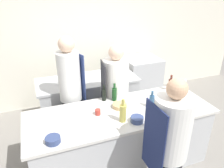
% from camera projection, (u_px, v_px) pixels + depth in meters
% --- Properties ---
extents(ground_plane, '(16.00, 16.00, 0.00)m').
position_uv_depth(ground_plane, '(120.00, 161.00, 3.30)').
color(ground_plane, gray).
extents(wall_back, '(8.00, 0.06, 2.80)m').
position_uv_depth(wall_back, '(82.00, 38.00, 4.50)').
color(wall_back, silver).
rests_on(wall_back, ground_plane).
extents(prep_counter, '(2.52, 0.91, 0.89)m').
position_uv_depth(prep_counter, '(121.00, 138.00, 3.11)').
color(prep_counter, '#B7BABC').
rests_on(prep_counter, ground_plane).
extents(pass_counter, '(1.78, 0.73, 0.89)m').
position_uv_depth(pass_counter, '(89.00, 101.00, 4.07)').
color(pass_counter, '#B7BABC').
rests_on(pass_counter, ground_plane).
extents(oven_range, '(0.75, 0.72, 0.95)m').
position_uv_depth(oven_range, '(141.00, 78.00, 4.93)').
color(oven_range, '#B7BABC').
rests_on(oven_range, ground_plane).
extents(chef_at_prep_near, '(0.41, 0.40, 1.67)m').
position_uv_depth(chef_at_prep_near, '(168.00, 150.00, 2.35)').
color(chef_at_prep_near, black).
rests_on(chef_at_prep_near, ground_plane).
extents(chef_at_stove, '(0.38, 0.37, 1.80)m').
position_uv_depth(chef_at_stove, '(71.00, 94.00, 3.33)').
color(chef_at_stove, black).
rests_on(chef_at_stove, ground_plane).
extents(chef_at_pass_far, '(0.42, 0.40, 1.66)m').
position_uv_depth(chef_at_pass_far, '(116.00, 97.00, 3.43)').
color(chef_at_pass_far, black).
rests_on(chef_at_pass_far, ground_plane).
extents(bottle_olive_oil, '(0.07, 0.07, 0.25)m').
position_uv_depth(bottle_olive_oil, '(152.00, 101.00, 2.98)').
color(bottle_olive_oil, '#2D5175').
rests_on(bottle_olive_oil, prep_counter).
extents(bottle_vinegar, '(0.07, 0.07, 0.26)m').
position_uv_depth(bottle_vinegar, '(171.00, 84.00, 3.44)').
color(bottle_vinegar, '#5B2319').
rests_on(bottle_vinegar, prep_counter).
extents(bottle_wine, '(0.07, 0.07, 0.29)m').
position_uv_depth(bottle_wine, '(184.00, 90.00, 3.24)').
color(bottle_wine, silver).
rests_on(bottle_wine, prep_counter).
extents(bottle_cooking_oil, '(0.06, 0.06, 0.24)m').
position_uv_depth(bottle_cooking_oil, '(104.00, 94.00, 3.15)').
color(bottle_cooking_oil, black).
rests_on(bottle_cooking_oil, prep_counter).
extents(bottle_sauce, '(0.08, 0.08, 0.31)m').
position_uv_depth(bottle_sauce, '(123.00, 113.00, 2.67)').
color(bottle_sauce, '#B2A84C').
rests_on(bottle_sauce, prep_counter).
extents(bottle_water, '(0.07, 0.07, 0.27)m').
position_uv_depth(bottle_water, '(114.00, 94.00, 3.15)').
color(bottle_water, '#19471E').
rests_on(bottle_water, prep_counter).
extents(bowl_mixing_large, '(0.17, 0.17, 0.07)m').
position_uv_depth(bowl_mixing_large, '(53.00, 140.00, 2.35)').
color(bowl_mixing_large, navy).
rests_on(bowl_mixing_large, prep_counter).
extents(bowl_prep_small, '(0.16, 0.16, 0.07)m').
position_uv_depth(bowl_prep_small, '(137.00, 119.00, 2.69)').
color(bowl_prep_small, navy).
rests_on(bowl_prep_small, prep_counter).
extents(bowl_ceramic_blue, '(0.20, 0.20, 0.06)m').
position_uv_depth(bowl_ceramic_blue, '(120.00, 106.00, 3.00)').
color(bowl_ceramic_blue, tan).
rests_on(bowl_ceramic_blue, prep_counter).
extents(cup, '(0.07, 0.07, 0.08)m').
position_uv_depth(cup, '(98.00, 112.00, 2.84)').
color(cup, '#B2382D').
rests_on(cup, prep_counter).
extents(cutting_board, '(0.38, 0.21, 0.01)m').
position_uv_depth(cutting_board, '(82.00, 126.00, 2.61)').
color(cutting_board, white).
rests_on(cutting_board, prep_counter).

